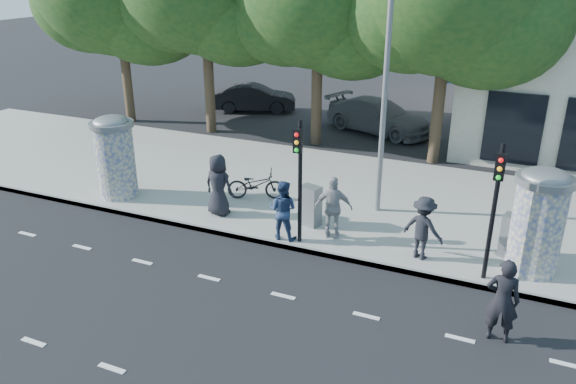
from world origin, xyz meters
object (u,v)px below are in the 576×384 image
at_px(ad_column_left, 115,155).
at_px(ped_d, 423,228).
at_px(car_mid, 255,98).
at_px(bicycle, 256,185).
at_px(traffic_pole_near, 299,170).
at_px(car_right, 379,116).
at_px(ped_e, 333,208).
at_px(cabinet_left, 310,206).
at_px(street_lamp, 387,56).
at_px(ped_c, 283,210).
at_px(cabinet_right, 513,236).
at_px(traffic_pole_far, 495,199).
at_px(ped_a, 219,185).
at_px(ad_column_right, 539,219).
at_px(man_road, 502,300).

height_order(ad_column_left, ped_d, ad_column_left).
bearing_deg(car_mid, bicycle, -174.74).
height_order(traffic_pole_near, car_right, traffic_pole_near).
relative_size(ped_e, cabinet_left, 1.50).
distance_m(traffic_pole_near, car_mid, 15.08).
distance_m(street_lamp, ped_c, 5.09).
xyz_separation_m(traffic_pole_near, ped_e, (0.74, 0.65, -1.20)).
height_order(ad_column_left, bicycle, ad_column_left).
bearing_deg(traffic_pole_near, cabinet_right, 15.08).
bearing_deg(ped_d, cabinet_left, 5.85).
xyz_separation_m(ped_c, car_mid, (-7.26, 12.78, -0.30)).
xyz_separation_m(traffic_pole_far, ped_a, (-7.68, 0.73, -1.14)).
bearing_deg(street_lamp, cabinet_right, -19.87).
height_order(ad_column_right, ped_d, ad_column_right).
height_order(traffic_pole_far, ped_c, traffic_pole_far).
bearing_deg(cabinet_right, cabinet_left, -163.46).
height_order(ped_d, bicycle, ped_d).
relative_size(ad_column_right, car_mid, 0.64).
bearing_deg(cabinet_left, street_lamp, 64.20).
distance_m(ad_column_left, car_right, 12.39).
height_order(bicycle, cabinet_left, cabinet_left).
bearing_deg(street_lamp, car_right, 104.79).
bearing_deg(street_lamp, traffic_pole_near, -116.23).
bearing_deg(traffic_pole_near, traffic_pole_far, 0.00).
bearing_deg(car_right, traffic_pole_far, -133.23).
relative_size(traffic_pole_far, street_lamp, 0.42).
distance_m(ped_d, car_right, 11.98).
bearing_deg(ped_a, ped_d, -178.52).
bearing_deg(bicycle, ped_e, -138.95).
distance_m(ped_e, bicycle, 3.54).
height_order(ped_c, car_right, ped_c).
bearing_deg(ped_d, street_lamp, -35.37).
relative_size(ad_column_right, cabinet_left, 2.25).
xyz_separation_m(ped_a, car_mid, (-4.89, 12.10, -0.40)).
bearing_deg(ad_column_right, cabinet_left, 177.69).
distance_m(ped_a, man_road, 8.63).
bearing_deg(ad_column_right, traffic_pole_near, -171.11).
bearing_deg(ped_d, traffic_pole_near, 25.69).
distance_m(ped_c, cabinet_left, 1.18).
bearing_deg(bicycle, car_mid, 4.54).
distance_m(ped_a, ped_c, 2.47).
bearing_deg(man_road, ped_d, -53.76).
xyz_separation_m(ad_column_left, ped_d, (9.80, -0.25, -0.55)).
bearing_deg(ped_c, traffic_pole_near, 170.19).
bearing_deg(ped_a, cabinet_left, -167.43).
bearing_deg(car_right, cabinet_left, -154.92).
height_order(cabinet_right, car_right, car_right).
relative_size(ad_column_right, ped_a, 1.42).
height_order(ped_a, ped_c, ped_a).
distance_m(ped_a, car_mid, 13.06).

